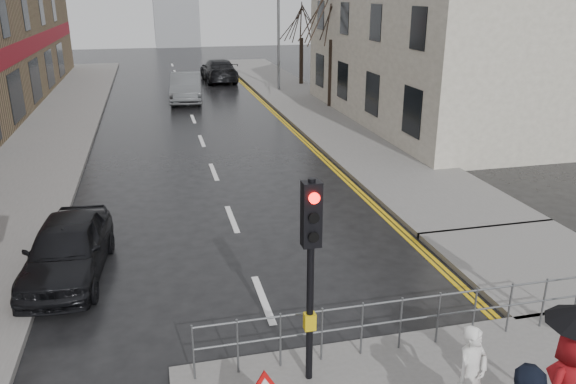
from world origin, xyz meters
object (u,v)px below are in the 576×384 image
pedestrian_with_umbrella (573,375)px  car_mid (186,88)px  car_parked (68,249)px  pedestrian_a (471,375)px

pedestrian_with_umbrella → car_mid: 28.10m
car_parked → car_mid: 21.28m
pedestrian_with_umbrella → car_mid: pedestrian_with_umbrella is taller
pedestrian_a → car_parked: size_ratio=0.39×
pedestrian_with_umbrella → car_mid: size_ratio=0.45×
pedestrian_a → car_mid: size_ratio=0.32×
pedestrian_with_umbrella → pedestrian_a: bearing=142.9°
pedestrian_with_umbrella → car_parked: size_ratio=0.56×
car_mid → car_parked: bearing=-95.9°
car_parked → pedestrian_with_umbrella: bearing=-39.5°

